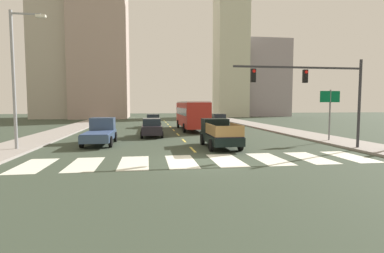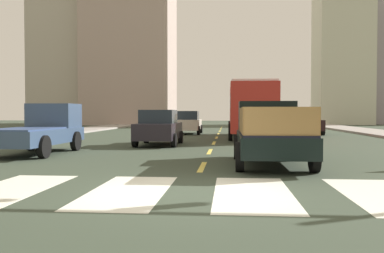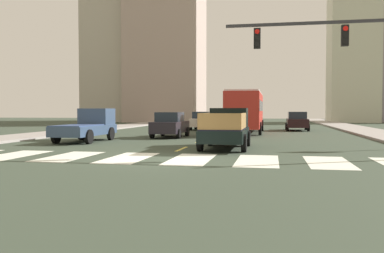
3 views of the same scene
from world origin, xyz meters
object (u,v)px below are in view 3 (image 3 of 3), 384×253
at_px(sedan_near_right, 297,121).
at_px(sedan_far, 202,121).
at_px(pickup_dark, 89,126).
at_px(traffic_signal_gantry, 374,51).
at_px(city_bus, 246,109).
at_px(sedan_mid, 170,125).
at_px(pickup_stakebed, 227,129).

xyz_separation_m(sedan_near_right, sedan_far, (-8.77, -0.04, 0.00)).
distance_m(pickup_dark, traffic_signal_gantry, 16.11).
xyz_separation_m(city_bus, traffic_signal_gantry, (6.09, -16.46, 2.24)).
xyz_separation_m(sedan_mid, traffic_signal_gantry, (10.83, -9.90, 3.33)).
xyz_separation_m(pickup_dark, city_bus, (8.69, 10.94, 1.03)).
distance_m(pickup_dark, sedan_far, 16.35).
distance_m(city_bus, sedan_far, 6.63).
relative_size(sedan_near_right, sedan_mid, 1.00).
xyz_separation_m(pickup_stakebed, traffic_signal_gantry, (6.16, -2.66, 3.26)).
xyz_separation_m(sedan_far, traffic_signal_gantry, (10.50, -21.30, 3.33)).
bearing_deg(pickup_dark, pickup_stakebed, -17.63).
bearing_deg(pickup_stakebed, pickup_dark, 162.43).
relative_size(pickup_dark, traffic_signal_gantry, 0.59).
bearing_deg(pickup_stakebed, sedan_mid, 123.60).
height_order(sedan_mid, sedan_far, same).
distance_m(pickup_stakebed, pickup_dark, 9.08).
relative_size(city_bus, sedan_far, 2.45).
height_order(city_bus, sedan_near_right, city_bus).
height_order(pickup_stakebed, sedan_mid, pickup_stakebed).
distance_m(sedan_near_right, sedan_far, 8.77).
bearing_deg(traffic_signal_gantry, pickup_stakebed, 156.68).
relative_size(sedan_mid, traffic_signal_gantry, 0.50).
distance_m(pickup_dark, sedan_near_right, 20.50).
height_order(city_bus, sedan_far, city_bus).
bearing_deg(sedan_near_right, pickup_dark, -129.03).
relative_size(sedan_far, traffic_signal_gantry, 0.50).
relative_size(city_bus, sedan_mid, 2.45).
height_order(pickup_stakebed, city_bus, city_bus).
height_order(pickup_stakebed, traffic_signal_gantry, traffic_signal_gantry).
xyz_separation_m(pickup_stakebed, sedan_near_right, (4.44, 18.68, -0.08)).
bearing_deg(pickup_dark, traffic_signal_gantry, -19.72).
bearing_deg(sedan_far, traffic_signal_gantry, -64.40).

